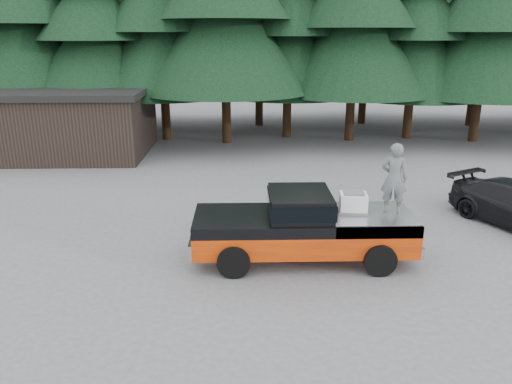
{
  "coord_description": "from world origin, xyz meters",
  "views": [
    {
      "loc": [
        -0.11,
        -13.14,
        5.91
      ],
      "look_at": [
        0.25,
        0.0,
        1.69
      ],
      "focal_mm": 35.0,
      "sensor_mm": 36.0,
      "label": 1
    }
  ],
  "objects_px": {
    "pickup_truck": "(303,237)",
    "man_on_bed": "(394,178)",
    "air_compressor": "(353,203)",
    "utility_building": "(65,121)"
  },
  "relations": [
    {
      "from": "pickup_truck",
      "to": "air_compressor",
      "type": "xyz_separation_m",
      "value": [
        1.34,
        0.11,
        0.91
      ]
    },
    {
      "from": "pickup_truck",
      "to": "utility_building",
      "type": "distance_m",
      "value": 16.54
    },
    {
      "from": "air_compressor",
      "to": "man_on_bed",
      "type": "xyz_separation_m",
      "value": [
        1.02,
        -0.08,
        0.7
      ]
    },
    {
      "from": "man_on_bed",
      "to": "utility_building",
      "type": "relative_size",
      "value": 0.22
    },
    {
      "from": "pickup_truck",
      "to": "man_on_bed",
      "type": "distance_m",
      "value": 2.85
    },
    {
      "from": "pickup_truck",
      "to": "air_compressor",
      "type": "relative_size",
      "value": 8.5
    },
    {
      "from": "pickup_truck",
      "to": "man_on_bed",
      "type": "bearing_deg",
      "value": 0.81
    },
    {
      "from": "pickup_truck",
      "to": "air_compressor",
      "type": "bearing_deg",
      "value": 4.63
    },
    {
      "from": "utility_building",
      "to": "air_compressor",
      "type": "bearing_deg",
      "value": -46.93
    },
    {
      "from": "air_compressor",
      "to": "man_on_bed",
      "type": "bearing_deg",
      "value": 1.28
    }
  ]
}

